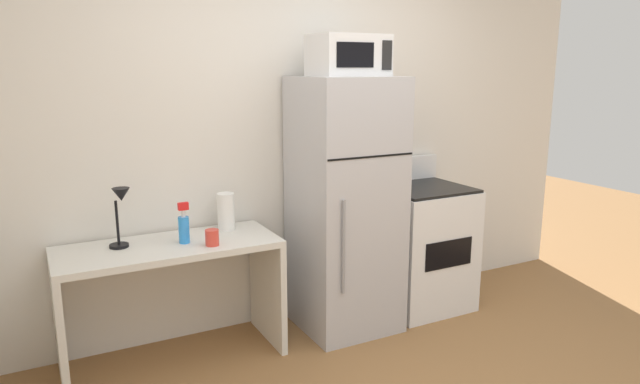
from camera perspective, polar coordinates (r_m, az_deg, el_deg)
The scene contains 9 objects.
wall_back_white at distance 4.02m, azimuth -2.36°, elevation 5.63°, with size 5.00×0.10×2.60m, color silver.
desk at distance 3.56m, azimuth -14.81°, elevation -8.40°, with size 1.29×0.54×0.75m.
desk_lamp at distance 3.44m, azimuth -19.41°, elevation -1.46°, with size 0.14×0.12×0.35m.
paper_towel_roll at distance 3.69m, azimuth -9.42°, elevation -1.95°, with size 0.11×0.11×0.24m, color white.
coffee_mug at distance 3.40m, azimuth -10.79°, elevation -4.52°, with size 0.08×0.08×0.10m, color #D83F33.
spray_bottle at distance 3.46m, azimuth -13.51°, elevation -3.43°, with size 0.06×0.06×0.25m.
refrigerator at distance 3.84m, azimuth 2.53°, elevation -1.38°, with size 0.63×0.65×1.72m.
microwave at distance 3.71m, azimuth 2.85°, elevation 13.54°, with size 0.46×0.35×0.26m.
oven_range at distance 4.33m, azimuth 10.17°, elevation -5.36°, with size 0.63×0.61×1.10m.
Camera 1 is at (-1.71, -1.90, 1.78)m, focal length 31.86 mm.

